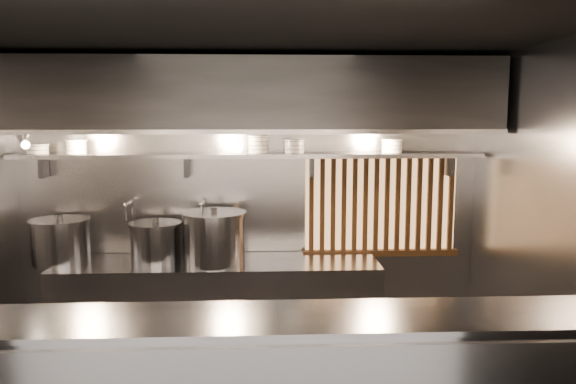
{
  "coord_description": "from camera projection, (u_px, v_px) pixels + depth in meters",
  "views": [
    {
      "loc": [
        0.12,
        -4.0,
        2.26
      ],
      "look_at": [
        0.33,
        0.55,
        1.63
      ],
      "focal_mm": 35.0,
      "sensor_mm": 36.0,
      "label": 1
    }
  ],
  "objects": [
    {
      "name": "ceiling",
      "position": [
        244.0,
        36.0,
        3.88
      ],
      "size": [
        4.5,
        4.5,
        0.0
      ],
      "primitive_type": "plane",
      "rotation": [
        3.14,
        0.0,
        0.0
      ],
      "color": "black",
      "rests_on": "wall_back"
    },
    {
      "name": "wall_back",
      "position": [
        250.0,
        203.0,
        5.55
      ],
      "size": [
        4.5,
        0.0,
        4.5
      ],
      "primitive_type": "plane",
      "rotation": [
        1.57,
        0.0,
        0.0
      ],
      "color": "gray",
      "rests_on": "floor"
    },
    {
      "name": "wall_right",
      "position": [
        549.0,
        231.0,
        4.17
      ],
      "size": [
        0.0,
        3.0,
        3.0
      ],
      "primitive_type": "plane",
      "rotation": [
        1.57,
        0.0,
        -1.57
      ],
      "color": "gray",
      "rests_on": "floor"
    },
    {
      "name": "cooking_bench",
      "position": [
        219.0,
        308.0,
        5.3
      ],
      "size": [
        3.0,
        0.7,
        0.9
      ],
      "primitive_type": "cube",
      "color": "#9E9EA3",
      "rests_on": "floor"
    },
    {
      "name": "bowl_shelf",
      "position": [
        249.0,
        155.0,
        5.31
      ],
      "size": [
        4.4,
        0.34,
        0.04
      ],
      "primitive_type": "cube",
      "color": "#9E9EA3",
      "rests_on": "wall_back"
    },
    {
      "name": "exhaust_hood",
      "position": [
        248.0,
        96.0,
        5.02
      ],
      "size": [
        4.4,
        0.81,
        0.65
      ],
      "color": "#2D2D30",
      "rests_on": "ceiling"
    },
    {
      "name": "wood_screen",
      "position": [
        381.0,
        204.0,
        5.57
      ],
      "size": [
        1.56,
        0.09,
        1.04
      ],
      "color": "#FFBB72",
      "rests_on": "wall_back"
    },
    {
      "name": "faucet_left",
      "position": [
        130.0,
        215.0,
        5.38
      ],
      "size": [
        0.04,
        0.3,
        0.5
      ],
      "color": "silver",
      "rests_on": "wall_back"
    },
    {
      "name": "faucet_right",
      "position": [
        203.0,
        215.0,
        5.41
      ],
      "size": [
        0.04,
        0.3,
        0.5
      ],
      "color": "silver",
      "rests_on": "wall_back"
    },
    {
      "name": "heat_lamp",
      "position": [
        23.0,
        138.0,
        4.73
      ],
      "size": [
        0.25,
        0.35,
        0.2
      ],
      "color": "#9E9EA3",
      "rests_on": "exhaust_hood"
    },
    {
      "name": "pendant_bulb",
      "position": [
        238.0,
        148.0,
        5.18
      ],
      "size": [
        0.09,
        0.09,
        0.19
      ],
      "color": "#2D2D30",
      "rests_on": "exhaust_hood"
    },
    {
      "name": "stock_pot_left",
      "position": [
        60.0,
        241.0,
        5.19
      ],
      "size": [
        0.71,
        0.71,
        0.45
      ],
      "rotation": [
        0.0,
        0.0,
        0.41
      ],
      "color": "#9E9EA3",
      "rests_on": "cooking_bench"
    },
    {
      "name": "stock_pot_mid",
      "position": [
        156.0,
        242.0,
        5.22
      ],
      "size": [
        0.58,
        0.58,
        0.41
      ],
      "rotation": [
        0.0,
        0.0,
        -0.21
      ],
      "color": "#9E9EA3",
      "rests_on": "cooking_bench"
    },
    {
      "name": "stock_pot_right",
      "position": [
        214.0,
        237.0,
        5.16
      ],
      "size": [
        0.69,
        0.69,
        0.52
      ],
      "rotation": [
        0.0,
        0.0,
        -0.18
      ],
      "color": "#9E9EA3",
      "rests_on": "cooking_bench"
    },
    {
      "name": "bowl_stack_0",
      "position": [
        37.0,
        149.0,
        5.21
      ],
      "size": [
        0.21,
        0.21,
        0.09
      ],
      "color": "white",
      "rests_on": "bowl_shelf"
    },
    {
      "name": "bowl_stack_1",
      "position": [
        76.0,
        147.0,
        5.22
      ],
      "size": [
        0.2,
        0.2,
        0.13
      ],
      "color": "white",
      "rests_on": "bowl_shelf"
    },
    {
      "name": "bowl_stack_2",
      "position": [
        259.0,
        144.0,
        5.3
      ],
      "size": [
        0.21,
        0.21,
        0.17
      ],
      "color": "white",
      "rests_on": "bowl_shelf"
    },
    {
      "name": "bowl_stack_3",
      "position": [
        294.0,
        146.0,
        5.32
      ],
      "size": [
        0.2,
        0.2,
        0.13
      ],
      "color": "white",
      "rests_on": "bowl_shelf"
    },
    {
      "name": "bowl_stack_4",
      "position": [
        392.0,
        146.0,
        5.36
      ],
      "size": [
        0.21,
        0.21,
        0.13
      ],
      "color": "white",
      "rests_on": "bowl_shelf"
    }
  ]
}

